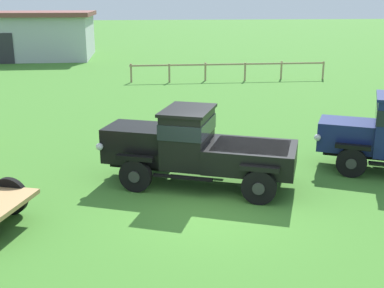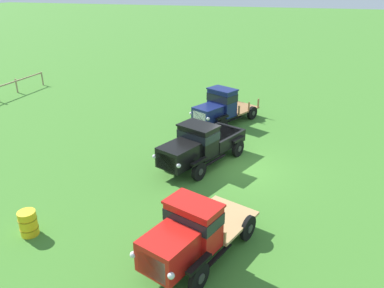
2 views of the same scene
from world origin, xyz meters
name	(u,v)px [view 2 (image 2 of 2)]	position (x,y,z in m)	size (l,w,h in m)	color
ground_plane	(236,167)	(0.00, 0.00, 0.00)	(240.00, 240.00, 0.00)	#3D7528
vintage_truck_foreground_near	(189,233)	(-7.02, 0.10, 1.11)	(5.05, 3.24, 2.11)	black
vintage_truck_second_in_line	(201,144)	(-0.14, 1.73, 1.07)	(5.47, 3.51, 2.09)	black
vintage_truck_midrow_center	(220,107)	(5.53, 2.14, 1.13)	(5.16, 3.70, 2.25)	black
oil_drum_beside_row	(28,223)	(-7.36, 5.94, 0.47)	(0.65, 0.65, 0.93)	gold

